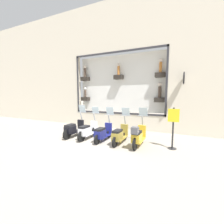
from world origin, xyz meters
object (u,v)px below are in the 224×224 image
(scooter_black_4, at_px, (74,129))
(shop_sign_post, at_px, (173,127))
(scooter_white_3, at_px, (88,131))
(scooter_olive_1, at_px, (120,135))
(scooter_navy_2, at_px, (103,133))
(scooter_yellow_0, at_px, (138,136))

(scooter_black_4, distance_m, shop_sign_post, 5.04)
(scooter_white_3, distance_m, shop_sign_post, 4.15)
(shop_sign_post, bearing_deg, scooter_black_4, 93.20)
(scooter_olive_1, bearing_deg, scooter_navy_2, 90.05)
(scooter_navy_2, height_order, scooter_white_3, scooter_navy_2)
(scooter_navy_2, relative_size, scooter_white_3, 0.99)
(scooter_olive_1, bearing_deg, scooter_yellow_0, -93.37)
(scooter_black_4, height_order, shop_sign_post, shop_sign_post)
(scooter_yellow_0, bearing_deg, shop_sign_post, -76.32)
(scooter_yellow_0, height_order, scooter_olive_1, scooter_yellow_0)
(scooter_white_3, height_order, scooter_black_4, scooter_black_4)
(scooter_yellow_0, xyz_separation_m, scooter_navy_2, (0.05, 1.81, -0.06))
(scooter_yellow_0, relative_size, scooter_black_4, 1.00)
(scooter_navy_2, bearing_deg, scooter_black_4, 89.75)
(scooter_navy_2, bearing_deg, scooter_yellow_0, -91.66)
(scooter_black_4, bearing_deg, scooter_yellow_0, -90.95)
(scooter_black_4, xyz_separation_m, shop_sign_post, (0.28, -5.01, 0.51))
(scooter_yellow_0, height_order, scooter_navy_2, scooter_yellow_0)
(scooter_olive_1, xyz_separation_m, scooter_black_4, (0.01, 2.71, 0.02))
(scooter_yellow_0, relative_size, shop_sign_post, 1.02)
(scooter_yellow_0, relative_size, scooter_navy_2, 1.01)
(scooter_yellow_0, relative_size, scooter_olive_1, 1.01)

